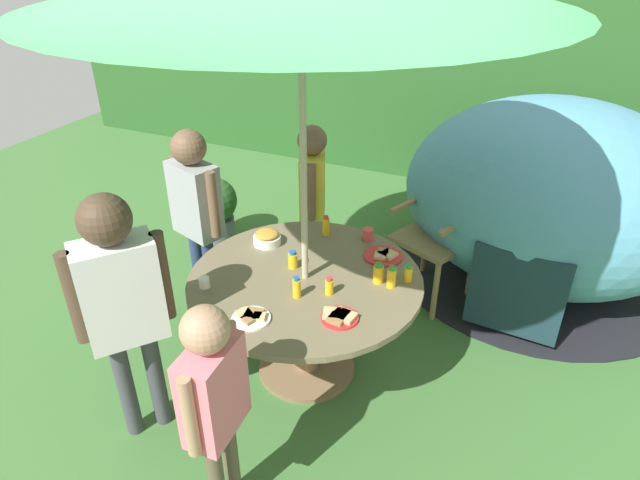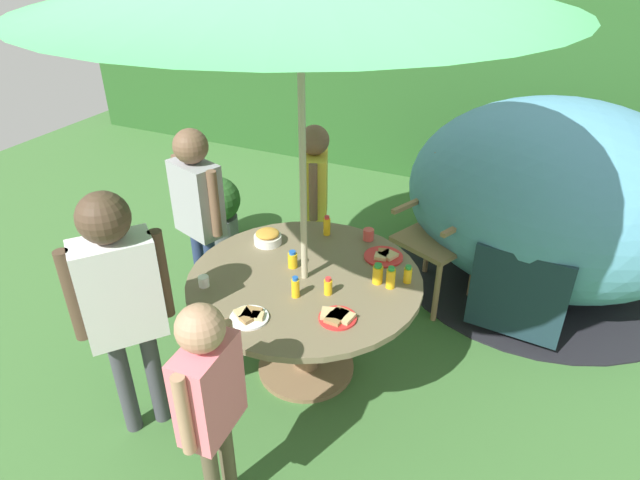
# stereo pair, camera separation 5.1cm
# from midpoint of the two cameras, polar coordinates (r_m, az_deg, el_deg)

# --- Properties ---
(ground_plane) EXTENTS (10.00, 10.00, 0.02)m
(ground_plane) POSITION_cam_midpoint_polar(r_m,az_deg,el_deg) (3.53, -1.81, -13.28)
(ground_plane) COLOR #3D6B33
(hedge_backdrop) EXTENTS (9.00, 0.70, 1.88)m
(hedge_backdrop) POSITION_cam_midpoint_polar(r_m,az_deg,el_deg) (6.05, 12.77, 15.43)
(hedge_backdrop) COLOR #285623
(hedge_backdrop) RESTS_ON ground_plane
(garden_table) EXTENTS (1.33, 1.33, 0.69)m
(garden_table) POSITION_cam_midpoint_polar(r_m,az_deg,el_deg) (3.18, -1.97, -6.15)
(garden_table) COLOR brown
(garden_table) RESTS_ON ground_plane
(wooden_chair) EXTENTS (0.61, 0.61, 1.01)m
(wooden_chair) POSITION_cam_midpoint_polar(r_m,az_deg,el_deg) (3.98, 12.27, 1.75)
(wooden_chair) COLOR #93704C
(wooden_chair) RESTS_ON ground_plane
(dome_tent) EXTENTS (2.34, 2.34, 1.36)m
(dome_tent) POSITION_cam_midpoint_polar(r_m,az_deg,el_deg) (4.41, 22.45, 4.49)
(dome_tent) COLOR teal
(dome_tent) RESTS_ON ground_plane
(potted_plant) EXTENTS (0.38, 0.38, 0.58)m
(potted_plant) POSITION_cam_midpoint_polar(r_m,az_deg,el_deg) (4.73, -11.15, 3.23)
(potted_plant) COLOR #595960
(potted_plant) RESTS_ON ground_plane
(child_in_yellow_shirt) EXTENTS (0.28, 0.39, 1.22)m
(child_in_yellow_shirt) POSITION_cam_midpoint_polar(r_m,az_deg,el_deg) (3.95, -1.16, 5.71)
(child_in_yellow_shirt) COLOR #3F3F47
(child_in_yellow_shirt) RESTS_ON ground_plane
(child_in_grey_shirt) EXTENTS (0.43, 0.29, 1.32)m
(child_in_grey_shirt) POSITION_cam_midpoint_polar(r_m,az_deg,el_deg) (3.69, -13.22, 4.09)
(child_in_grey_shirt) COLOR navy
(child_in_grey_shirt) RESTS_ON ground_plane
(child_in_white_shirt) EXTENTS (0.39, 0.41, 1.41)m
(child_in_white_shirt) POSITION_cam_midpoint_polar(r_m,az_deg,el_deg) (2.78, -20.49, -5.10)
(child_in_white_shirt) COLOR #3F3F47
(child_in_white_shirt) RESTS_ON ground_plane
(child_in_pink_shirt) EXTENTS (0.20, 0.40, 1.17)m
(child_in_pink_shirt) POSITION_cam_midpoint_polar(r_m,az_deg,el_deg) (2.39, -11.65, -15.09)
(child_in_pink_shirt) COLOR brown
(child_in_pink_shirt) RESTS_ON ground_plane
(snack_bowl) EXTENTS (0.17, 0.17, 0.09)m
(snack_bowl) POSITION_cam_midpoint_polar(r_m,az_deg,el_deg) (3.40, -5.96, 0.24)
(snack_bowl) COLOR white
(snack_bowl) RESTS_ON garden_table
(plate_center_front) EXTENTS (0.20, 0.20, 0.03)m
(plate_center_front) POSITION_cam_midpoint_polar(r_m,az_deg,el_deg) (2.81, -7.67, -7.94)
(plate_center_front) COLOR white
(plate_center_front) RESTS_ON garden_table
(plate_near_left) EXTENTS (0.19, 0.19, 0.03)m
(plate_near_left) POSITION_cam_midpoint_polar(r_m,az_deg,el_deg) (2.78, 1.49, -7.95)
(plate_near_left) COLOR red
(plate_near_left) RESTS_ON garden_table
(plate_back_edge) EXTENTS (0.23, 0.23, 0.03)m
(plate_back_edge) POSITION_cam_midpoint_polar(r_m,az_deg,el_deg) (3.28, 6.20, -1.60)
(plate_back_edge) COLOR red
(plate_back_edge) RESTS_ON garden_table
(juice_bottle_near_right) EXTENTS (0.05, 0.05, 0.10)m
(juice_bottle_near_right) POSITION_cam_midpoint_polar(r_m,az_deg,el_deg) (2.94, 0.47, -4.83)
(juice_bottle_near_right) COLOR yellow
(juice_bottle_near_right) RESTS_ON garden_table
(juice_bottle_far_left) EXTENTS (0.05, 0.05, 0.11)m
(juice_bottle_far_left) POSITION_cam_midpoint_polar(r_m,az_deg,el_deg) (3.07, 8.69, -3.48)
(juice_bottle_far_left) COLOR yellow
(juice_bottle_far_left) RESTS_ON garden_table
(juice_bottle_far_right) EXTENTS (0.04, 0.04, 0.12)m
(juice_bottle_far_right) POSITION_cam_midpoint_polar(r_m,az_deg,el_deg) (2.91, -2.94, -4.97)
(juice_bottle_far_right) COLOR yellow
(juice_bottle_far_right) RESTS_ON garden_table
(juice_bottle_center_back) EXTENTS (0.04, 0.04, 0.13)m
(juice_bottle_center_back) POSITION_cam_midpoint_polar(r_m,az_deg,el_deg) (3.48, 0.21, 1.48)
(juice_bottle_center_back) COLOR yellow
(juice_bottle_center_back) RESTS_ON garden_table
(juice_bottle_mid_left) EXTENTS (0.06, 0.06, 0.12)m
(juice_bottle_mid_left) POSITION_cam_midpoint_polar(r_m,az_deg,el_deg) (3.04, 5.61, -3.48)
(juice_bottle_mid_left) COLOR yellow
(juice_bottle_mid_left) RESTS_ON garden_table
(juice_bottle_mid_right) EXTENTS (0.06, 0.06, 0.11)m
(juice_bottle_mid_right) POSITION_cam_midpoint_polar(r_m,az_deg,el_deg) (3.16, -3.30, -2.09)
(juice_bottle_mid_right) COLOR yellow
(juice_bottle_mid_right) RESTS_ON garden_table
(juice_bottle_front_edge) EXTENTS (0.05, 0.05, 0.13)m
(juice_bottle_front_edge) POSITION_cam_midpoint_polar(r_m,az_deg,el_deg) (3.01, 6.96, -3.86)
(juice_bottle_front_edge) COLOR yellow
(juice_bottle_front_edge) RESTS_ON garden_table
(cup_near) EXTENTS (0.07, 0.07, 0.07)m
(cup_near) POSITION_cam_midpoint_polar(r_m,az_deg,el_deg) (3.45, 4.56, 0.62)
(cup_near) COLOR #E04C47
(cup_near) RESTS_ON garden_table
(cup_far) EXTENTS (0.06, 0.06, 0.06)m
(cup_far) POSITION_cam_midpoint_polar(r_m,az_deg,el_deg) (3.07, -12.40, -4.35)
(cup_far) COLOR white
(cup_far) RESTS_ON garden_table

